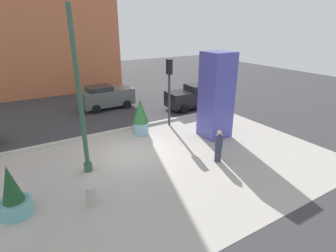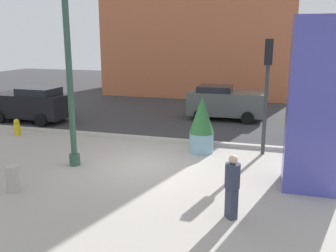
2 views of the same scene
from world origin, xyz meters
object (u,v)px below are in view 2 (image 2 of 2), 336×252
at_px(potted_plant_curbside, 202,124).
at_px(concrete_bollard, 13,179).
at_px(lamp_post, 68,60).
at_px(car_curb_west, 31,104).
at_px(pedestrian_on_sidewalk, 232,184).
at_px(car_curb_east, 225,102).
at_px(art_pillar_blue, 315,105).
at_px(traffic_light_far_side, 267,77).
at_px(fire_hydrant, 17,127).

distance_m(potted_plant_curbside, concrete_bollard, 6.71).
relative_size(lamp_post, potted_plant_curbside, 3.34).
relative_size(potted_plant_curbside, car_curb_west, 0.52).
bearing_deg(pedestrian_on_sidewalk, car_curb_west, 145.07).
bearing_deg(lamp_post, car_curb_west, 135.80).
bearing_deg(car_curb_east, art_pillar_blue, -67.26).
height_order(traffic_light_far_side, car_curb_west, traffic_light_far_side).
bearing_deg(car_curb_east, potted_plant_curbside, -90.51).
bearing_deg(traffic_light_far_side, car_curb_east, 111.01).
bearing_deg(pedestrian_on_sidewalk, fire_hydrant, 152.82).
bearing_deg(traffic_light_far_side, concrete_bollard, -140.42).
relative_size(concrete_bollard, car_curb_east, 0.19).
xyz_separation_m(art_pillar_blue, fire_hydrant, (-11.94, 2.57, -2.03)).
height_order(lamp_post, art_pillar_blue, lamp_post).
distance_m(potted_plant_curbside, fire_hydrant, 8.36).
bearing_deg(fire_hydrant, pedestrian_on_sidewalk, -27.18).
bearing_deg(art_pillar_blue, fire_hydrant, 167.86).
relative_size(lamp_post, car_curb_east, 1.84).
height_order(art_pillar_blue, car_curb_east, art_pillar_blue).
relative_size(car_curb_west, car_curb_east, 1.06).
relative_size(potted_plant_curbside, traffic_light_far_side, 0.52).
height_order(concrete_bollard, car_curb_west, car_curb_west).
height_order(potted_plant_curbside, car_curb_east, potted_plant_curbside).
bearing_deg(car_curb_west, pedestrian_on_sidewalk, -34.93).
height_order(art_pillar_blue, concrete_bollard, art_pillar_blue).
bearing_deg(car_curb_west, lamp_post, -44.20).
xyz_separation_m(concrete_bollard, traffic_light_far_side, (6.63, 5.48, 2.48)).
relative_size(car_curb_east, pedestrian_on_sidewalk, 2.47).
distance_m(potted_plant_curbside, car_curb_west, 9.91).
distance_m(lamp_post, car_curb_east, 9.92).
bearing_deg(lamp_post, potted_plant_curbside, 33.87).
height_order(art_pillar_blue, car_curb_west, art_pillar_blue).
bearing_deg(lamp_post, pedestrian_on_sidewalk, -22.78).
bearing_deg(concrete_bollard, car_curb_west, 122.77).
distance_m(art_pillar_blue, pedestrian_on_sidewalk, 3.56).
bearing_deg(concrete_bollard, traffic_light_far_side, 39.58).
xyz_separation_m(traffic_light_far_side, pedestrian_on_sidewalk, (-0.56, -5.37, -1.98)).
distance_m(lamp_post, art_pillar_blue, 7.55).
bearing_deg(potted_plant_curbside, lamp_post, -146.13).
xyz_separation_m(concrete_bollard, car_curb_east, (4.45, 11.17, 0.54)).
xyz_separation_m(potted_plant_curbside, pedestrian_on_sidewalk, (1.68, -4.91, -0.22)).
bearing_deg(lamp_post, fire_hydrant, 147.82).
distance_m(lamp_post, concrete_bollard, 4.01).
height_order(lamp_post, concrete_bollard, lamp_post).
distance_m(concrete_bollard, pedestrian_on_sidewalk, 6.09).
distance_m(lamp_post, traffic_light_far_side, 6.84).
height_order(lamp_post, car_curb_east, lamp_post).
distance_m(art_pillar_blue, potted_plant_curbside, 4.50).
bearing_deg(car_curb_west, concrete_bollard, -57.23).
relative_size(potted_plant_curbside, pedestrian_on_sidewalk, 1.36).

